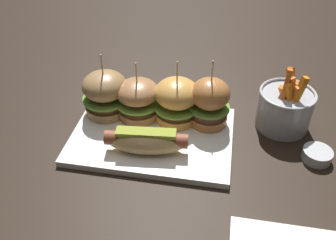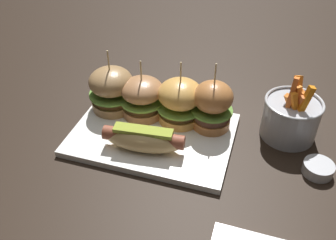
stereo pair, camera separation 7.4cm
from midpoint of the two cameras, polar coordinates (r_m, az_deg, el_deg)
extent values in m
plane|color=black|center=(0.78, -5.13, -2.94)|extent=(3.00, 3.00, 0.00)
cube|color=white|center=(0.78, -5.15, -2.56)|extent=(0.33, 0.23, 0.01)
ellipsoid|color=tan|center=(0.72, -6.19, -3.49)|extent=(0.16, 0.07, 0.05)
cylinder|color=brown|center=(0.72, -6.22, -3.15)|extent=(0.16, 0.04, 0.03)
cube|color=olive|center=(0.70, -6.32, -2.10)|extent=(0.12, 0.04, 0.01)
cylinder|color=#9C764A|center=(0.84, -11.92, 1.78)|extent=(0.09, 0.09, 0.02)
cylinder|color=#412913|center=(0.83, -12.08, 2.77)|extent=(0.09, 0.09, 0.02)
cylinder|color=#609338|center=(0.83, -12.17, 3.32)|extent=(0.10, 0.10, 0.00)
ellipsoid|color=#9C764A|center=(0.81, -12.46, 5.15)|extent=(0.10, 0.10, 0.06)
cylinder|color=tan|center=(0.79, -12.90, 7.87)|extent=(0.00, 0.00, 0.06)
cylinder|color=#A37047|center=(0.82, -7.17, 1.16)|extent=(0.09, 0.09, 0.02)
cylinder|color=#3E2914|center=(0.81, -7.26, 2.16)|extent=(0.08, 0.08, 0.02)
cylinder|color=#6B9E3D|center=(0.80, -7.32, 2.72)|extent=(0.10, 0.10, 0.00)
ellipsoid|color=#A37047|center=(0.79, -7.47, 4.29)|extent=(0.09, 0.09, 0.05)
cylinder|color=tan|center=(0.77, -7.71, 6.74)|extent=(0.00, 0.00, 0.06)
cylinder|color=gold|center=(0.81, -1.32, 0.71)|extent=(0.09, 0.09, 0.02)
cylinder|color=#402C15|center=(0.80, -1.33, 1.65)|extent=(0.09, 0.09, 0.01)
cylinder|color=#6B9E3D|center=(0.79, -1.34, 2.18)|extent=(0.10, 0.10, 0.00)
ellipsoid|color=gold|center=(0.77, -1.38, 4.11)|extent=(0.10, 0.10, 0.06)
cylinder|color=tan|center=(0.75, -1.43, 6.98)|extent=(0.00, 0.00, 0.06)
cylinder|color=#B16E3A|center=(0.80, 3.62, 0.19)|extent=(0.08, 0.08, 0.02)
cylinder|color=brown|center=(0.78, 3.68, 1.29)|extent=(0.07, 0.07, 0.02)
cylinder|color=#609338|center=(0.78, 3.71, 1.94)|extent=(0.09, 0.09, 0.00)
ellipsoid|color=#B16E3A|center=(0.76, 3.81, 4.01)|extent=(0.08, 0.08, 0.06)
cylinder|color=tan|center=(0.73, 3.97, 7.04)|extent=(0.00, 0.00, 0.06)
cylinder|color=#A8AAB2|center=(0.82, 15.15, 1.38)|extent=(0.11, 0.11, 0.08)
torus|color=#B7BABF|center=(0.79, 15.67, 3.92)|extent=(0.12, 0.12, 0.01)
cube|color=orange|center=(0.79, 16.20, 3.83)|extent=(0.03, 0.02, 0.08)
cube|color=orange|center=(0.79, 16.41, 3.20)|extent=(0.02, 0.03, 0.07)
cube|color=orange|center=(0.79, 15.85, 4.58)|extent=(0.03, 0.06, 0.09)
cube|color=orange|center=(0.80, 15.13, 3.53)|extent=(0.04, 0.03, 0.06)
cube|color=orange|center=(0.78, 15.77, 3.15)|extent=(0.03, 0.02, 0.07)
cube|color=orange|center=(0.79, 15.78, 4.44)|extent=(0.02, 0.04, 0.09)
cube|color=orange|center=(0.78, 16.89, 3.54)|extent=(0.03, 0.02, 0.09)
cube|color=orange|center=(0.78, 15.06, 4.21)|extent=(0.02, 0.03, 0.10)
cube|color=orange|center=(0.79, 15.37, 3.75)|extent=(0.04, 0.02, 0.07)
cylinder|color=#B7BABF|center=(0.77, 19.62, -5.25)|extent=(0.06, 0.06, 0.02)
cylinder|color=#9E3323|center=(0.77, 19.73, -4.89)|extent=(0.05, 0.05, 0.00)
camera|label=1|loc=(0.04, -92.86, -2.26)|focal=39.25mm
camera|label=2|loc=(0.04, 87.14, 2.26)|focal=39.25mm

